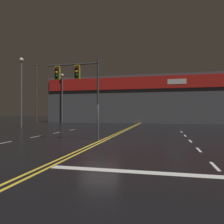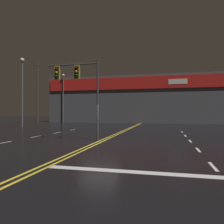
{
  "view_description": "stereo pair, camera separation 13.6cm",
  "coord_description": "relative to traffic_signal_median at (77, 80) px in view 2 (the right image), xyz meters",
  "views": [
    {
      "loc": [
        4.07,
        -13.94,
        1.94
      ],
      "look_at": [
        0.0,
        3.55,
        2.0
      ],
      "focal_mm": 35.0,
      "sensor_mm": 36.0,
      "label": 1
    },
    {
      "loc": [
        4.21,
        -13.91,
        1.94
      ],
      "look_at": [
        0.0,
        3.55,
        2.0
      ],
      "focal_mm": 35.0,
      "sensor_mm": 36.0,
      "label": 2
    }
  ],
  "objects": [
    {
      "name": "ground_plane",
      "position": [
        1.84,
        -0.5,
        -4.27
      ],
      "size": [
        200.0,
        200.0,
        0.0
      ],
      "primitive_type": "plane",
      "color": "black"
    },
    {
      "name": "road_markings",
      "position": [
        3.12,
        -1.98,
        -4.27
      ],
      "size": [
        17.56,
        60.0,
        0.01
      ],
      "color": "gold",
      "rests_on": "ground"
    },
    {
      "name": "traffic_signal_median",
      "position": [
        0.0,
        0.0,
        0.0
      ],
      "size": [
        3.89,
        0.36,
        5.62
      ],
      "color": "#38383D",
      "rests_on": "ground"
    },
    {
      "name": "streetlight_near_right",
      "position": [
        -13.4,
        25.17,
        1.85
      ],
      "size": [
        0.56,
        0.56,
        9.61
      ],
      "color": "#59595E",
      "rests_on": "ground"
    },
    {
      "name": "streetlight_far_left",
      "position": [
        -12.61,
        11.32,
        1.7
      ],
      "size": [
        0.56,
        0.56,
        9.34
      ],
      "color": "#59595E",
      "rests_on": "ground"
    },
    {
      "name": "building_backdrop",
      "position": [
        1.84,
        30.54,
        0.24
      ],
      "size": [
        37.09,
        10.23,
        8.99
      ],
      "color": "#4C4C51",
      "rests_on": "ground"
    },
    {
      "name": "utility_pole_row",
      "position": [
        3.59,
        24.78,
        2.18
      ],
      "size": [
        45.6,
        0.26,
        12.91
      ],
      "color": "#4C3828",
      "rests_on": "ground"
    }
  ]
}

